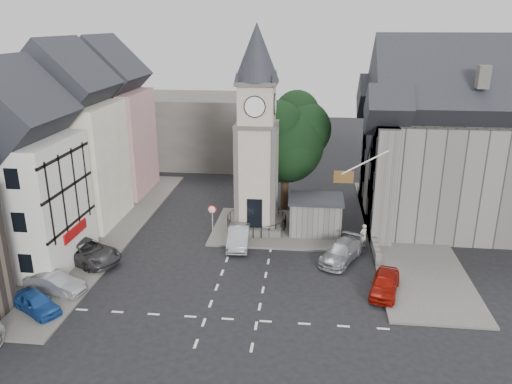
# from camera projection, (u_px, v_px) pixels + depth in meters

# --- Properties ---
(ground) EXTENTS (120.00, 120.00, 0.00)m
(ground) POSITION_uv_depth(u_px,v_px,m) (244.00, 274.00, 33.90)
(ground) COLOR black
(ground) RESTS_ON ground
(pavement_west) EXTENTS (6.00, 30.00, 0.14)m
(pavement_west) POSITION_uv_depth(u_px,v_px,m) (103.00, 230.00, 40.82)
(pavement_west) COLOR #595651
(pavement_west) RESTS_ON ground
(pavement_east) EXTENTS (6.00, 26.00, 0.14)m
(pavement_east) POSITION_uv_depth(u_px,v_px,m) (405.00, 234.00, 40.14)
(pavement_east) COLOR #595651
(pavement_east) RESTS_ON ground
(central_island) EXTENTS (10.00, 8.00, 0.16)m
(central_island) POSITION_uv_depth(u_px,v_px,m) (275.00, 228.00, 41.24)
(central_island) COLOR #595651
(central_island) RESTS_ON ground
(road_markings) EXTENTS (20.00, 8.00, 0.01)m
(road_markings) POSITION_uv_depth(u_px,v_px,m) (231.00, 319.00, 28.72)
(road_markings) COLOR silver
(road_markings) RESTS_ON ground
(clock_tower) EXTENTS (4.86, 4.86, 16.25)m
(clock_tower) POSITION_uv_depth(u_px,v_px,m) (257.00, 132.00, 38.79)
(clock_tower) COLOR #4C4944
(clock_tower) RESTS_ON ground
(stone_shelter) EXTENTS (4.30, 3.30, 3.08)m
(stone_shelter) POSITION_uv_depth(u_px,v_px,m) (315.00, 215.00, 39.95)
(stone_shelter) COLOR #5E5B56
(stone_shelter) RESTS_ON ground
(town_tree) EXTENTS (7.20, 7.20, 10.80)m
(town_tree) POSITION_uv_depth(u_px,v_px,m) (286.00, 133.00, 43.66)
(town_tree) COLOR black
(town_tree) RESTS_ON ground
(warning_sign_post) EXTENTS (0.70, 0.19, 2.85)m
(warning_sign_post) POSITION_uv_depth(u_px,v_px,m) (212.00, 215.00, 38.69)
(warning_sign_post) COLOR black
(warning_sign_post) RESTS_ON ground
(terrace_pink) EXTENTS (8.10, 7.60, 12.80)m
(terrace_pink) POSITION_uv_depth(u_px,v_px,m) (107.00, 127.00, 48.44)
(terrace_pink) COLOR #BF8388
(terrace_pink) RESTS_ON ground
(terrace_cream) EXTENTS (8.10, 7.60, 12.80)m
(terrace_cream) POSITION_uv_depth(u_px,v_px,m) (69.00, 146.00, 40.91)
(terrace_cream) COLOR beige
(terrace_cream) RESTS_ON ground
(terrace_tudor) EXTENTS (8.10, 7.60, 12.00)m
(terrace_tudor) POSITION_uv_depth(u_px,v_px,m) (15.00, 180.00, 33.52)
(terrace_tudor) COLOR silver
(terrace_tudor) RESTS_ON ground
(backdrop_west) EXTENTS (20.00, 10.00, 8.00)m
(backdrop_west) POSITION_uv_depth(u_px,v_px,m) (176.00, 129.00, 60.19)
(backdrop_west) COLOR #4C4944
(backdrop_west) RESTS_ON ground
(east_building) EXTENTS (14.40, 11.40, 12.60)m
(east_building) POSITION_uv_depth(u_px,v_px,m) (451.00, 151.00, 40.58)
(east_building) COLOR #5E5B56
(east_building) RESTS_ON ground
(east_boundary_wall) EXTENTS (0.40, 16.00, 0.90)m
(east_boundary_wall) POSITION_uv_depth(u_px,v_px,m) (367.00, 219.00, 42.19)
(east_boundary_wall) COLOR #5E5B56
(east_boundary_wall) RESTS_ON ground
(flagpole) EXTENTS (3.68, 0.10, 2.74)m
(flagpole) POSITION_uv_depth(u_px,v_px,m) (365.00, 162.00, 34.56)
(flagpole) COLOR white
(flagpole) RESTS_ON ground
(car_west_blue) EXTENTS (3.83, 3.12, 1.23)m
(car_west_blue) POSITION_uv_depth(u_px,v_px,m) (36.00, 303.00, 29.26)
(car_west_blue) COLOR #1B4896
(car_west_blue) RESTS_ON ground
(car_west_silver) EXTENTS (4.13, 2.19, 1.29)m
(car_west_silver) POSITION_uv_depth(u_px,v_px,m) (55.00, 283.00, 31.38)
(car_west_silver) COLOR #919298
(car_west_silver) RESTS_ON ground
(car_west_grey) EXTENTS (6.26, 4.84, 1.58)m
(car_west_grey) POSITION_uv_depth(u_px,v_px,m) (85.00, 251.00, 35.46)
(car_west_grey) COLOR #333235
(car_west_grey) RESTS_ON ground
(car_island_silver) EXTENTS (1.85, 4.55, 1.47)m
(car_island_silver) POSITION_uv_depth(u_px,v_px,m) (239.00, 236.00, 38.00)
(car_island_silver) COLOR #9EA0A6
(car_island_silver) RESTS_ON ground
(car_island_east) EXTENTS (3.78, 5.09, 1.37)m
(car_island_east) POSITION_uv_depth(u_px,v_px,m) (341.00, 252.00, 35.58)
(car_island_east) COLOR gray
(car_island_east) RESTS_ON ground
(car_east_red) EXTENTS (2.54, 4.24, 1.35)m
(car_east_red) POSITION_uv_depth(u_px,v_px,m) (385.00, 283.00, 31.30)
(car_east_red) COLOR #941108
(car_east_red) RESTS_ON ground
(pedestrian) EXTENTS (0.79, 0.74, 1.82)m
(pedestrian) POSITION_uv_depth(u_px,v_px,m) (363.00, 236.00, 37.72)
(pedestrian) COLOR #B4AC95
(pedestrian) RESTS_ON ground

